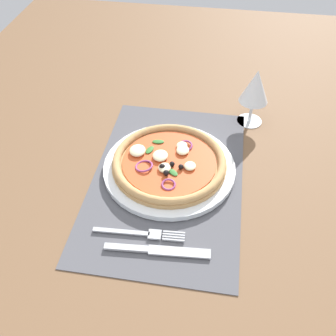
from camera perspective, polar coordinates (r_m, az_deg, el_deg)
name	(u,v)px	position (r cm, az deg, el deg)	size (l,w,h in cm)	color
ground_plane	(167,183)	(87.17, -0.08, -2.19)	(190.00, 140.00, 2.40)	brown
placemat	(167,178)	(86.15, -0.08, -1.55)	(51.17, 32.85, 0.40)	#4C4C51
plate	(169,168)	(87.37, 0.17, 0.07)	(29.62, 29.62, 1.31)	white
pizza	(169,162)	(86.17, 0.13, 0.91)	(25.59, 25.59, 2.64)	tan
fork	(144,234)	(76.22, -3.56, -9.62)	(2.52, 18.06, 0.44)	#B2B5BA
knife	(158,250)	(73.91, -1.44, -12.01)	(3.07, 20.07, 0.62)	#B2B5BA
wine_glass	(255,88)	(98.37, 12.70, 11.37)	(7.20, 7.20, 14.90)	silver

